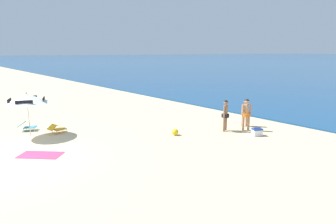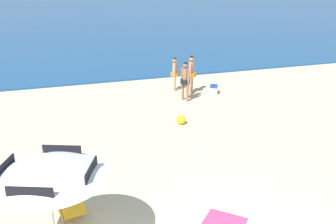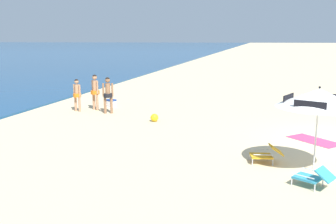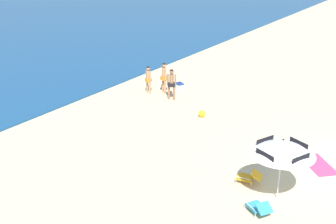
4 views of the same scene
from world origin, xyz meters
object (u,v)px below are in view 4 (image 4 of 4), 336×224
lounge_chair_beside_umbrella (249,177)px  beach_ball (202,114)px  beach_towel (318,165)px  person_standing_near_shore (164,76)px  lounge_chair_under_umbrella (259,207)px  beach_umbrella_striped_main (282,147)px  person_standing_beside (148,78)px  cooler_box (180,86)px  person_wading_in (172,82)px

lounge_chair_beside_umbrella → beach_ball: bearing=46.3°
lounge_chair_beside_umbrella → beach_towel: lounge_chair_beside_umbrella is taller
person_standing_near_shore → beach_towel: bearing=-109.3°
lounge_chair_under_umbrella → beach_towel: lounge_chair_under_umbrella is taller
beach_umbrella_striped_main → person_standing_beside: 11.99m
beach_umbrella_striped_main → person_standing_beside: (6.16, 10.24, -1.07)m
beach_umbrella_striped_main → lounge_chair_under_umbrella: size_ratio=2.85×
person_standing_near_shore → person_standing_beside: bearing=128.8°
cooler_box → beach_towel: cooler_box is taller
beach_umbrella_striped_main → lounge_chair_beside_umbrella: size_ratio=3.02×
person_standing_beside → beach_umbrella_striped_main: bearing=-121.0°
beach_ball → beach_towel: size_ratio=0.19×
lounge_chair_under_umbrella → person_standing_beside: 12.50m
person_standing_beside → beach_ball: person_standing_beside is taller
lounge_chair_beside_umbrella → beach_ball: size_ratio=2.83×
person_wading_in → person_standing_near_shore: bearing=55.0°
person_wading_in → beach_towel: 9.47m
person_standing_near_shore → cooler_box: bearing=-23.4°
person_standing_beside → beach_towel: (-2.93, -10.69, -0.92)m
person_standing_beside → person_wading_in: 1.70m
person_standing_beside → cooler_box: person_standing_beside is taller
person_wading_in → beach_ball: size_ratio=5.07×
lounge_chair_under_umbrella → person_standing_near_shore: person_standing_near_shore is taller
person_standing_near_shore → person_wading_in: (-0.69, -0.99, -0.02)m
lounge_chair_under_umbrella → beach_towel: bearing=-7.8°
beach_umbrella_striped_main → beach_ball: beach_umbrella_striped_main is taller
lounge_chair_beside_umbrella → person_standing_beside: 10.71m
beach_towel → cooler_box: bearing=64.9°
cooler_box → beach_towel: size_ratio=0.33×
person_standing_beside → lounge_chair_beside_umbrella: bearing=-122.7°
beach_umbrella_striped_main → lounge_chair_under_umbrella: bearing=172.6°
lounge_chair_beside_umbrella → beach_towel: 3.32m
beach_umbrella_striped_main → person_standing_near_shore: beach_umbrella_striped_main is taller
beach_ball → cooler_box: bearing=48.2°
beach_umbrella_striped_main → beach_towel: size_ratio=1.64×
lounge_chair_under_umbrella → person_wading_in: 11.10m
lounge_chair_beside_umbrella → person_standing_near_shore: bearing=52.6°
beach_ball → person_standing_near_shore: bearing=62.6°
beach_umbrella_striped_main → lounge_chair_under_umbrella: beach_umbrella_striped_main is taller
lounge_chair_under_umbrella → beach_ball: bearing=43.5°
beach_umbrella_striped_main → beach_towel: 3.82m
person_wading_in → lounge_chair_under_umbrella: bearing=-130.8°
person_standing_beside → beach_towel: bearing=-105.3°
beach_towel → lounge_chair_under_umbrella: bearing=172.2°
lounge_chair_beside_umbrella → beach_ball: 6.43m
beach_umbrella_striped_main → lounge_chair_under_umbrella: (-1.20, 0.16, -1.74)m
lounge_chair_under_umbrella → lounge_chair_beside_umbrella: same height
person_standing_near_shore → beach_ball: bearing=-117.4°
person_standing_near_shore → cooler_box: person_standing_near_shore is taller
beach_ball → beach_towel: bearing=-104.2°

